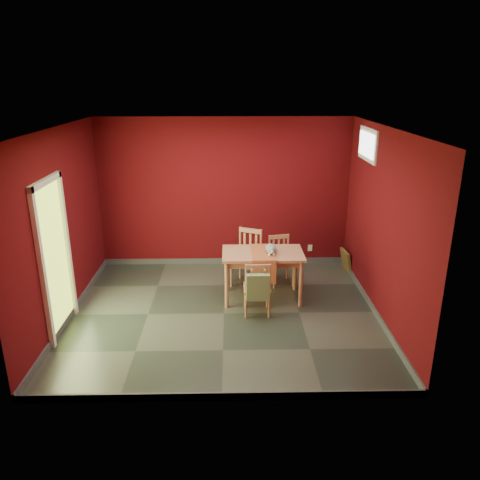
{
  "coord_description": "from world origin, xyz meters",
  "views": [
    {
      "loc": [
        0.11,
        -6.22,
        3.32
      ],
      "look_at": [
        0.25,
        0.45,
        1.0
      ],
      "focal_mm": 35.0,
      "sensor_mm": 36.0,
      "label": 1
    }
  ],
  "objects_px": {
    "chair_far_right": "(281,260)",
    "tote_bag": "(258,287)",
    "cat": "(271,247)",
    "picture_frame": "(346,261)",
    "chair_far_left": "(247,257)",
    "chair_near": "(257,287)",
    "dining_table": "(263,258)"
  },
  "relations": [
    {
      "from": "chair_far_right",
      "to": "tote_bag",
      "type": "height_order",
      "value": "chair_far_right"
    },
    {
      "from": "chair_near",
      "to": "picture_frame",
      "type": "bearing_deg",
      "value": 43.22
    },
    {
      "from": "chair_far_right",
      "to": "tote_bag",
      "type": "relative_size",
      "value": 1.79
    },
    {
      "from": "chair_far_left",
      "to": "chair_far_right",
      "type": "xyz_separation_m",
      "value": [
        0.57,
        0.02,
        -0.06
      ]
    },
    {
      "from": "chair_far_right",
      "to": "chair_near",
      "type": "distance_m",
      "value": 1.2
    },
    {
      "from": "dining_table",
      "to": "cat",
      "type": "height_order",
      "value": "cat"
    },
    {
      "from": "dining_table",
      "to": "cat",
      "type": "relative_size",
      "value": 3.48
    },
    {
      "from": "chair_far_left",
      "to": "cat",
      "type": "bearing_deg",
      "value": -59.66
    },
    {
      "from": "chair_far_right",
      "to": "tote_bag",
      "type": "xyz_separation_m",
      "value": [
        -0.46,
        -1.32,
        0.11
      ]
    },
    {
      "from": "chair_far_right",
      "to": "tote_bag",
      "type": "distance_m",
      "value": 1.4
    },
    {
      "from": "tote_bag",
      "to": "picture_frame",
      "type": "bearing_deg",
      "value": 46.73
    },
    {
      "from": "cat",
      "to": "picture_frame",
      "type": "height_order",
      "value": "cat"
    },
    {
      "from": "chair_near",
      "to": "cat",
      "type": "distance_m",
      "value": 0.71
    },
    {
      "from": "cat",
      "to": "picture_frame",
      "type": "xyz_separation_m",
      "value": [
        1.46,
        1.09,
        -0.67
      ]
    },
    {
      "from": "dining_table",
      "to": "chair_far_left",
      "type": "xyz_separation_m",
      "value": [
        -0.22,
        0.57,
        -0.2
      ]
    },
    {
      "from": "chair_far_right",
      "to": "picture_frame",
      "type": "xyz_separation_m",
      "value": [
        1.24,
        0.48,
        -0.22
      ]
    },
    {
      "from": "chair_near",
      "to": "cat",
      "type": "xyz_separation_m",
      "value": [
        0.24,
        0.5,
        0.44
      ]
    },
    {
      "from": "picture_frame",
      "to": "chair_far_left",
      "type": "bearing_deg",
      "value": -164.53
    },
    {
      "from": "chair_far_left",
      "to": "cat",
      "type": "distance_m",
      "value": 0.79
    },
    {
      "from": "tote_bag",
      "to": "chair_near",
      "type": "bearing_deg",
      "value": 90.08
    },
    {
      "from": "chair_near",
      "to": "tote_bag",
      "type": "bearing_deg",
      "value": -89.92
    },
    {
      "from": "cat",
      "to": "chair_far_right",
      "type": "bearing_deg",
      "value": 61.72
    },
    {
      "from": "picture_frame",
      "to": "cat",
      "type": "bearing_deg",
      "value": -143.27
    },
    {
      "from": "cat",
      "to": "picture_frame",
      "type": "relative_size",
      "value": 0.89
    },
    {
      "from": "chair_near",
      "to": "cat",
      "type": "height_order",
      "value": "cat"
    },
    {
      "from": "tote_bag",
      "to": "cat",
      "type": "relative_size",
      "value": 1.28
    },
    {
      "from": "tote_bag",
      "to": "picture_frame",
      "type": "distance_m",
      "value": 2.5
    },
    {
      "from": "dining_table",
      "to": "cat",
      "type": "bearing_deg",
      "value": -7.36
    },
    {
      "from": "chair_far_left",
      "to": "picture_frame",
      "type": "xyz_separation_m",
      "value": [
        1.81,
        0.5,
        -0.29
      ]
    },
    {
      "from": "dining_table",
      "to": "chair_far_left",
      "type": "bearing_deg",
      "value": 110.97
    },
    {
      "from": "chair_far_right",
      "to": "picture_frame",
      "type": "distance_m",
      "value": 1.35
    },
    {
      "from": "dining_table",
      "to": "tote_bag",
      "type": "distance_m",
      "value": 0.75
    }
  ]
}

